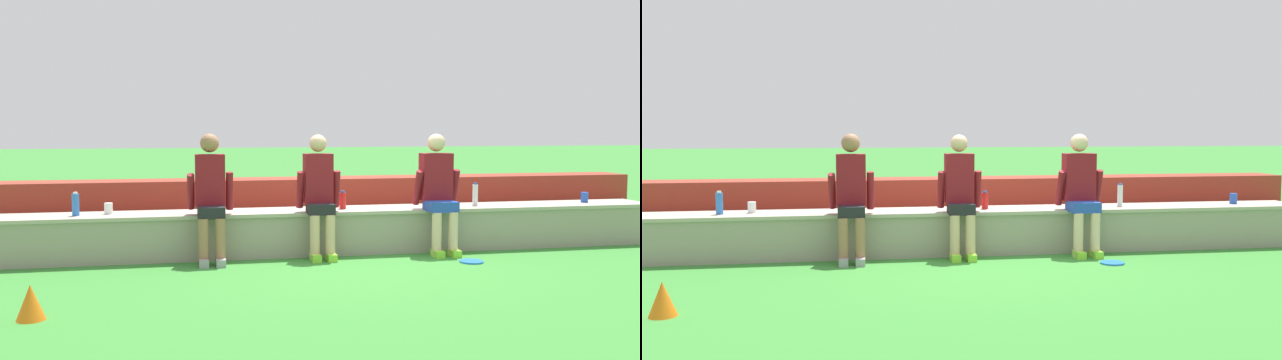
% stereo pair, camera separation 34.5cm
% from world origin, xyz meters
% --- Properties ---
extents(ground_plane, '(80.00, 80.00, 0.00)m').
position_xyz_m(ground_plane, '(0.00, 0.00, 0.00)').
color(ground_plane, '#388433').
extents(stone_seating_wall, '(7.97, 0.63, 0.51)m').
position_xyz_m(stone_seating_wall, '(0.00, 0.30, 0.27)').
color(stone_seating_wall, gray).
rests_on(stone_seating_wall, ground).
extents(brick_bleachers, '(9.09, 1.19, 0.78)m').
position_xyz_m(brick_bleachers, '(0.00, 1.40, 0.33)').
color(brick_bleachers, brown).
rests_on(brick_bleachers, ground).
extents(person_far_left, '(0.50, 0.56, 1.40)m').
position_xyz_m(person_far_left, '(-1.53, -0.00, 0.74)').
color(person_far_left, '#996B4C').
rests_on(person_far_left, ground).
extents(person_left_of_center, '(0.50, 0.51, 1.39)m').
position_xyz_m(person_left_of_center, '(-0.32, -0.00, 0.74)').
color(person_left_of_center, '#DBAD89').
rests_on(person_left_of_center, ground).
extents(person_center, '(0.54, 0.56, 1.40)m').
position_xyz_m(person_center, '(1.10, -0.01, 0.75)').
color(person_center, beige).
rests_on(person_center, ground).
extents(water_bottle_near_left, '(0.08, 0.08, 0.21)m').
position_xyz_m(water_bottle_near_left, '(0.02, 0.28, 0.61)').
color(water_bottle_near_left, red).
rests_on(water_bottle_near_left, stone_seating_wall).
extents(water_bottle_mid_right, '(0.08, 0.08, 0.26)m').
position_xyz_m(water_bottle_mid_right, '(-2.98, 0.27, 0.63)').
color(water_bottle_mid_right, blue).
rests_on(water_bottle_mid_right, stone_seating_wall).
extents(water_bottle_near_right, '(0.07, 0.07, 0.28)m').
position_xyz_m(water_bottle_near_right, '(1.70, 0.30, 0.64)').
color(water_bottle_near_right, silver).
rests_on(water_bottle_near_right, stone_seating_wall).
extents(plastic_cup_left_end, '(0.09, 0.09, 0.12)m').
position_xyz_m(plastic_cup_left_end, '(-2.64, 0.36, 0.57)').
color(plastic_cup_left_end, white).
rests_on(plastic_cup_left_end, stone_seating_wall).
extents(plastic_cup_right_end, '(0.09, 0.09, 0.13)m').
position_xyz_m(plastic_cup_right_end, '(3.22, 0.33, 0.58)').
color(plastic_cup_right_end, blue).
rests_on(plastic_cup_right_end, stone_seating_wall).
extents(frisbee, '(0.26, 0.26, 0.02)m').
position_xyz_m(frisbee, '(1.25, -0.62, 0.01)').
color(frisbee, blue).
rests_on(frisbee, ground).
extents(sports_cone, '(0.22, 0.22, 0.28)m').
position_xyz_m(sports_cone, '(-2.99, -2.00, 0.14)').
color(sports_cone, orange).
rests_on(sports_cone, ground).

